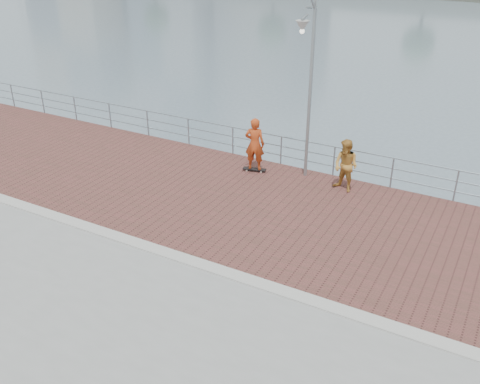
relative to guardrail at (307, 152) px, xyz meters
The scene contains 8 objects.
water 7.50m from the guardrail, 90.00° to the right, with size 400.00×400.00×0.00m, color slate.
brick_lane 3.47m from the guardrail, 90.00° to the right, with size 40.00×6.80×0.02m, color brown.
curb 7.03m from the guardrail, 90.00° to the right, with size 40.00×0.40×0.06m, color #B7B5AD.
guardrail is the anchor object (origin of this frame).
street_lamp 3.54m from the guardrail, 79.70° to the right, with size 0.42×1.23×5.78m.
skateboard 2.00m from the guardrail, 146.02° to the right, with size 0.87×0.42×0.10m.
skateboarder 1.94m from the guardrail, 146.02° to the right, with size 0.70×0.46×1.93m, color #C14319.
bystander 2.02m from the guardrail, 28.78° to the right, with size 0.87×0.68×1.78m, color #C58A3A.
Camera 1 is at (6.49, -9.74, 8.10)m, focal length 40.00 mm.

